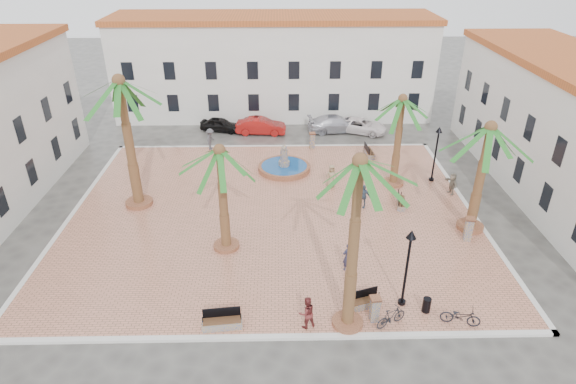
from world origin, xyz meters
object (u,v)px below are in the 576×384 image
palm_s (359,180)px  bicycle_b (391,317)px  car_white (361,126)px  bollard_n (312,140)px  palm_sw (220,163)px  palm_e (488,141)px  pedestrian_east (452,184)px  lamppost_s (409,255)px  bicycle_a (461,316)px  car_silver (336,124)px  bench_s (222,323)px  bench_ne (369,153)px  bollard_e (469,229)px  litter_bin (427,305)px  car_red (261,126)px  palm_ne (402,110)px  palm_nw (121,96)px  car_black (220,125)px  bollard_se (375,309)px  pedestrian_north (210,139)px  cyclist_b (307,313)px  bench_e (401,203)px  pedestrian_fountain_a (331,176)px  lamppost_e (437,145)px  bench_se (364,302)px  fountain (284,167)px

palm_s → bicycle_b: bearing=-3.2°
car_white → bollard_n: bearing=152.0°
palm_sw → bicycle_b: (8.19, -6.46, -4.85)m
palm_e → pedestrian_east: size_ratio=4.49×
palm_sw → lamppost_s: (9.06, -5.00, -2.44)m
car_white → bicycle_a: bearing=-156.2°
car_silver → bench_s: bearing=155.7°
bench_ne → bollard_e: (3.77, -12.26, 0.51)m
car_silver → litter_bin: bearing=177.4°
car_red → car_white: car_red is taller
palm_ne → car_silver: bearing=105.4°
palm_sw → bollard_e: bearing=1.9°
bench_ne → bollard_n: bearing=65.1°
palm_nw → car_black: size_ratio=2.39×
bollard_se → car_silver: 24.73m
car_silver → car_red: bearing=87.0°
car_white → bench_s: bearing=179.5°
pedestrian_north → lamppost_s: bearing=-135.7°
bench_ne → car_white: size_ratio=0.38×
palm_ne → car_white: bearing=94.2°
palm_ne → litter_bin: bearing=-95.4°
cyclist_b → pedestrian_north: pedestrian_north is taller
bollard_n → bench_e: bearing=-61.7°
cyclist_b → car_silver: 25.38m
bicycle_a → pedestrian_fountain_a: pedestrian_fountain_a is taller
lamppost_e → car_silver: size_ratio=0.81×
car_red → palm_sw: bearing=179.8°
bench_se → pedestrian_north: bearing=98.0°
bollard_se → car_white: (3.12, 24.42, -0.20)m
palm_nw → bollard_e: palm_nw is taller
palm_e → bollard_se: size_ratio=5.10×
fountain → palm_sw: size_ratio=0.62×
palm_sw → bench_e: size_ratio=3.78×
litter_bin → bicycle_a: bearing=-33.8°
palm_nw → pedestrian_east: palm_nw is taller
palm_sw → bicycle_a: palm_sw is taller
palm_nw → palm_s: (12.52, -11.46, 0.08)m
palm_s → bench_e: 13.99m
bench_s → palm_e: bearing=23.7°
pedestrian_east → car_silver: (-6.68, 12.41, -0.18)m
bench_se → bench_e: (4.02, 9.70, -0.01)m
car_black → palm_nw: bearing=177.1°
palm_sw → car_white: palm_sw is taller
pedestrian_north → bench_ne: bearing=-83.9°
bench_se → car_black: 25.85m
car_silver → palm_nw: bearing=125.9°
bollard_se → bench_se: bearing=108.3°
bench_se → car_silver: (1.22, 23.76, 0.35)m
car_red → lamppost_e: bearing=-123.4°
bollard_e → cyclist_b: size_ratio=0.90×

